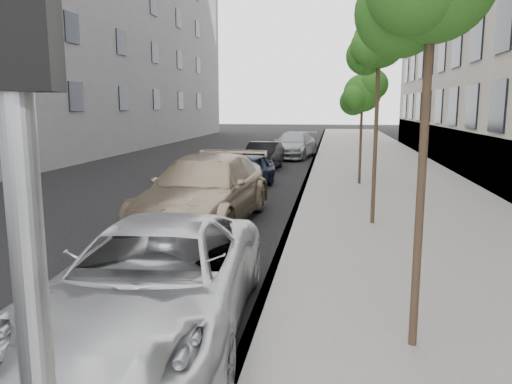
% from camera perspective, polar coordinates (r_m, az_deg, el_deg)
% --- Properties ---
extents(sidewalk, '(6.40, 72.00, 0.14)m').
position_cam_1_polar(sidewalk, '(28.64, 12.97, 3.65)').
color(sidewalk, gray).
rests_on(sidewalk, ground).
extents(curb, '(0.15, 72.00, 0.14)m').
position_cam_1_polar(curb, '(28.58, 6.70, 3.82)').
color(curb, '#9E9B93').
rests_on(curb, ground).
extents(tree_mid, '(1.61, 1.41, 5.16)m').
position_cam_1_polar(tree_mid, '(12.55, 14.06, 16.30)').
color(tree_mid, '#38281C').
rests_on(tree_mid, sidewalk).
extents(tree_far, '(1.72, 1.52, 4.19)m').
position_cam_1_polar(tree_far, '(18.95, 12.14, 11.00)').
color(tree_far, '#38281C').
rests_on(tree_far, sidewalk).
extents(signal_pole, '(0.28, 0.24, 3.45)m').
position_cam_1_polar(signal_pole, '(1.72, -23.87, -16.22)').
color(signal_pole, '#939699').
rests_on(signal_pole, sidewalk).
extents(minivan, '(2.82, 5.49, 1.48)m').
position_cam_1_polar(minivan, '(6.80, -11.54, -9.92)').
color(minivan, silver).
rests_on(minivan, ground).
extents(suv, '(2.84, 6.16, 1.74)m').
position_cam_1_polar(suv, '(12.85, -5.85, 0.17)').
color(suv, tan).
rests_on(suv, ground).
extents(sedan_blue, '(2.06, 3.98, 1.29)m').
position_cam_1_polar(sedan_blue, '(18.19, -1.27, 2.33)').
color(sedan_blue, black).
rests_on(sedan_blue, ground).
extents(sedan_black, '(1.67, 4.09, 1.32)m').
position_cam_1_polar(sedan_black, '(23.75, 0.80, 4.11)').
color(sedan_black, black).
rests_on(sedan_black, ground).
extents(sedan_rear, '(2.87, 5.42, 1.50)m').
position_cam_1_polar(sedan_rear, '(29.53, 4.31, 5.38)').
color(sedan_rear, '#929599').
rests_on(sedan_rear, ground).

